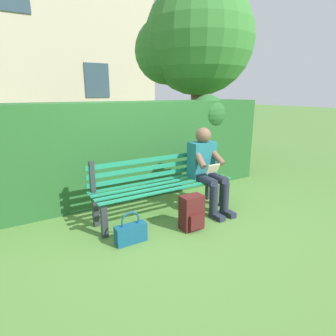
% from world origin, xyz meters
% --- Properties ---
extents(ground, '(60.00, 60.00, 0.00)m').
position_xyz_m(ground, '(0.00, 0.00, 0.00)').
color(ground, '#517F38').
extents(park_bench, '(1.99, 0.49, 0.85)m').
position_xyz_m(park_bench, '(0.00, -0.07, 0.45)').
color(park_bench, '#2D3338').
rests_on(park_bench, ground).
extents(person_seated, '(0.44, 0.73, 1.19)m').
position_xyz_m(person_seated, '(-0.65, 0.10, 0.63)').
color(person_seated, '#1E6672').
rests_on(person_seated, ground).
extents(hedge_backdrop, '(4.69, 0.81, 1.62)m').
position_xyz_m(hedge_backdrop, '(-0.10, -1.05, 0.80)').
color(hedge_backdrop, '#265B28').
rests_on(hedge_backdrop, ground).
extents(tree, '(2.59, 2.47, 4.05)m').
position_xyz_m(tree, '(-2.20, -2.43, 2.76)').
color(tree, brown).
rests_on(tree, ground).
extents(building_facade, '(9.61, 3.13, 7.44)m').
position_xyz_m(building_facade, '(0.93, -8.89, 3.72)').
color(building_facade, '#BCAD93').
rests_on(building_facade, ground).
extents(backpack, '(0.28, 0.25, 0.44)m').
position_xyz_m(backpack, '(-0.09, 0.53, 0.21)').
color(backpack, '#4C1919').
rests_on(backpack, ground).
extents(handbag, '(0.36, 0.12, 0.38)m').
position_xyz_m(handbag, '(0.70, 0.44, 0.12)').
color(handbag, navy).
rests_on(handbag, ground).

